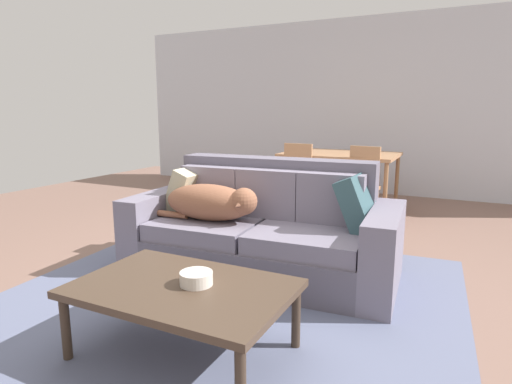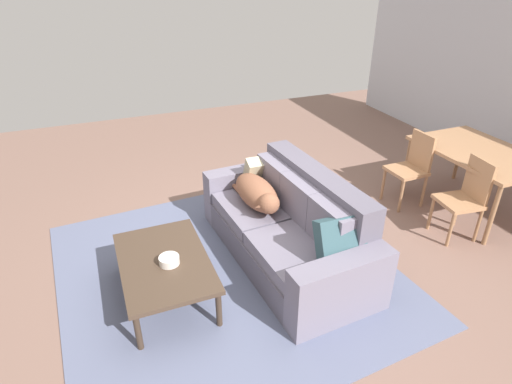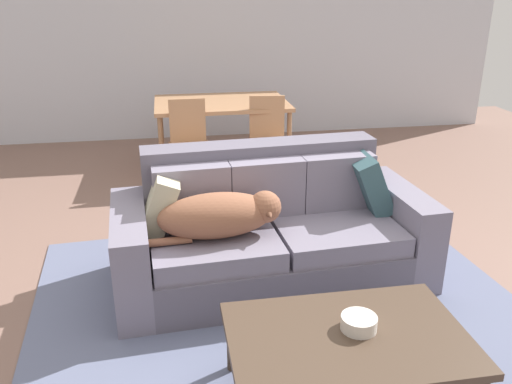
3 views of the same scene
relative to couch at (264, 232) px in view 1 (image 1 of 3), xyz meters
The scene contains 12 objects.
ground_plane 0.38m from the couch, 135.68° to the right, with size 10.00×10.00×0.00m, color #806053.
back_partition 4.01m from the couch, 91.78° to the left, with size 8.00×0.12×2.70m, color silver.
area_rug 0.76m from the couch, 89.64° to the right, with size 3.11×3.05×0.01m, color slate.
couch is the anchor object (origin of this frame).
dog_on_left_cushion 0.48m from the couch, 149.84° to the right, with size 0.92×0.38×0.29m.
throw_pillow_by_left_arm 0.79m from the couch, behind, with size 0.15×0.38×0.38m, color #B3AD8F.
throw_pillow_by_right_arm 0.79m from the couch, ahead, with size 0.15×0.41×0.41m, color #335259.
coffee_table 1.29m from the couch, 84.30° to the right, with size 1.14×0.75×0.40m.
bowl_on_coffee_table 1.26m from the couch, 81.23° to the right, with size 0.18×0.18×0.07m, color silver.
dining_table 2.50m from the couch, 91.44° to the left, with size 1.44×0.99×0.75m.
dining_chair_near_left 1.91m from the couch, 103.80° to the left, with size 0.40×0.40×0.90m.
dining_chair_near_right 1.93m from the couch, 79.68° to the left, with size 0.45×0.45×0.89m.
Camera 1 is at (1.54, -2.89, 1.31)m, focal length 29.99 mm.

